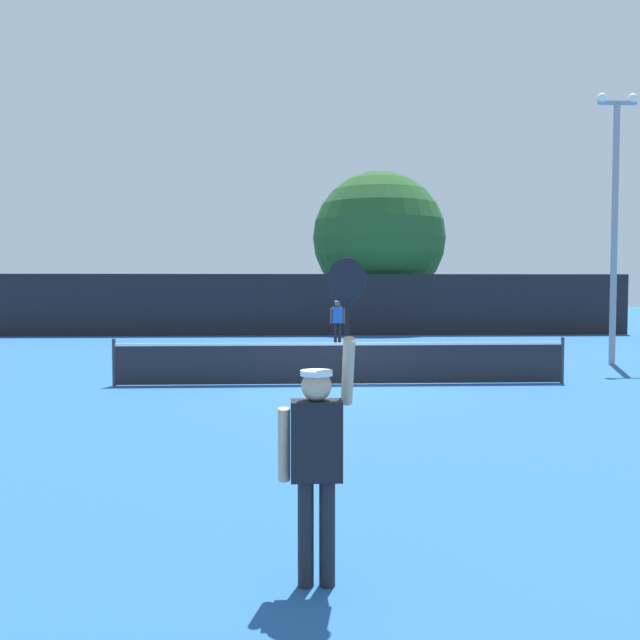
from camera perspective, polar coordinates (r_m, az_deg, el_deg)
name	(u,v)px	position (r m, az deg, el deg)	size (l,w,h in m)	color
ground_plane	(342,384)	(15.66, 1.82, -5.42)	(120.00, 120.00, 0.00)	#235693
tennis_net	(342,362)	(15.60, 1.82, -3.56)	(10.39, 0.08, 1.07)	#232328
perimeter_fence	(315,305)	(31.38, -0.44, 1.29)	(29.55, 0.12, 2.84)	black
player_serving	(318,443)	(5.12, -0.18, -10.32)	(0.67, 0.39, 2.46)	black
player_receiving	(337,318)	(26.13, 1.48, 0.18)	(0.57, 0.25, 1.71)	blue
tennis_ball	(387,371)	(17.91, 5.66, -4.29)	(0.07, 0.07, 0.07)	#CCE033
light_pole	(615,210)	(21.50, 23.49, 8.43)	(1.18, 0.28, 7.76)	gray
large_tree	(379,238)	(35.22, 4.96, 6.85)	(6.77, 6.77, 8.14)	brown
parked_car_near	(168,313)	(39.54, -12.60, 0.59)	(2.50, 4.43, 1.69)	white
parked_car_mid	(338,314)	(36.92, 1.49, 0.51)	(2.00, 4.25, 1.69)	white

